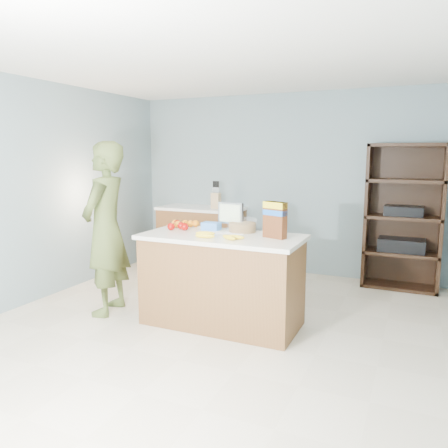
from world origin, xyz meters
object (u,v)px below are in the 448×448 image
at_px(counter_peninsula, 222,283).
at_px(tv, 231,214).
at_px(cereal_box, 275,217).
at_px(shelving_unit, 403,220).
at_px(person, 106,229).

bearing_deg(counter_peninsula, tv, 97.82).
distance_m(tv, cereal_box, 0.61).
xyz_separation_m(counter_peninsula, shelving_unit, (1.55, 2.05, 0.45)).
height_order(counter_peninsula, shelving_unit, shelving_unit).
bearing_deg(counter_peninsula, person, -171.12).
relative_size(shelving_unit, tv, 6.38).
bearing_deg(person, shelving_unit, 117.10).
xyz_separation_m(counter_peninsula, person, (-1.24, -0.19, 0.49)).
relative_size(counter_peninsula, shelving_unit, 0.87).
distance_m(person, tv, 1.31).
bearing_deg(cereal_box, shelving_unit, 62.36).
relative_size(shelving_unit, cereal_box, 5.32).
xyz_separation_m(counter_peninsula, tv, (-0.04, 0.31, 0.64)).
distance_m(shelving_unit, cereal_box, 2.25).
height_order(counter_peninsula, cereal_box, cereal_box).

